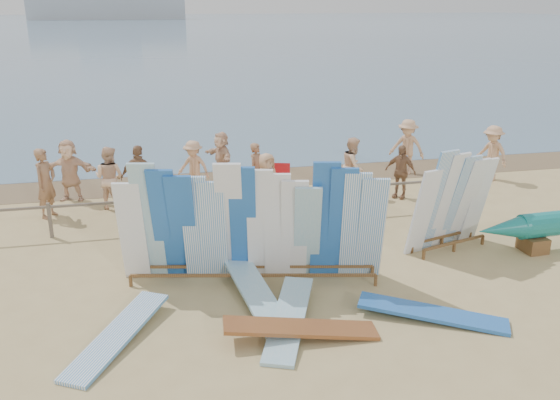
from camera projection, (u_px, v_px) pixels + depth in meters
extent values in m
plane|color=tan|center=(229.00, 274.00, 12.69)|extent=(160.00, 160.00, 0.00)
cube|color=slate|center=(152.00, 26.00, 131.14)|extent=(320.00, 240.00, 0.02)
cube|color=brown|center=(199.00, 180.00, 19.35)|extent=(40.00, 2.60, 0.01)
cube|color=#999EA3|center=(108.00, 5.00, 175.55)|extent=(45.00, 8.00, 8.00)
cube|color=#685C4F|center=(212.00, 196.00, 15.21)|extent=(12.00, 0.06, 0.06)
cube|color=#685C4F|center=(50.00, 220.00, 14.51)|extent=(0.08, 0.08, 0.90)
cube|color=#685C4F|center=(134.00, 214.00, 14.92)|extent=(0.08, 0.08, 0.90)
cube|color=#685C4F|center=(213.00, 209.00, 15.32)|extent=(0.08, 0.08, 0.90)
cube|color=#685C4F|center=(288.00, 203.00, 15.73)|extent=(0.08, 0.08, 0.90)
cube|color=#685C4F|center=(359.00, 198.00, 16.13)|extent=(0.08, 0.08, 0.90)
cube|color=#685C4F|center=(427.00, 193.00, 16.53)|extent=(0.08, 0.08, 0.90)
cube|color=brown|center=(253.00, 275.00, 12.09)|extent=(4.93, 1.10, 0.06)
cube|color=brown|center=(254.00, 266.00, 12.50)|extent=(4.93, 1.10, 0.06)
cube|color=white|center=(132.00, 232.00, 12.00)|extent=(0.63, 0.62, 2.23)
cube|color=#7FB6CB|center=(148.00, 222.00, 11.94)|extent=(0.67, 0.81, 2.65)
cube|color=#235EB2|center=(166.00, 225.00, 11.96)|extent=(0.68, 0.88, 2.53)
cube|color=#235EB2|center=(183.00, 228.00, 11.98)|extent=(0.69, 0.91, 2.42)
cube|color=white|center=(196.00, 229.00, 11.99)|extent=(0.64, 0.69, 2.37)
cube|color=white|center=(213.00, 231.00, 12.00)|extent=(0.64, 0.69, 2.27)
cube|color=white|center=(230.00, 222.00, 11.94)|extent=(0.70, 0.95, 2.67)
cube|color=#235EB2|center=(243.00, 224.00, 11.96)|extent=(0.68, 0.88, 2.58)
cube|color=white|center=(260.00, 225.00, 11.97)|extent=(0.65, 0.74, 2.51)
cube|color=white|center=(277.00, 227.00, 11.99)|extent=(0.64, 0.68, 2.42)
cube|color=white|center=(294.00, 230.00, 12.01)|extent=(0.66, 0.78, 2.30)
cube|color=#7FB6CB|center=(307.00, 233.00, 12.03)|extent=(0.68, 0.86, 2.17)
cube|color=#235EB2|center=(324.00, 222.00, 11.95)|extent=(0.66, 0.75, 2.66)
cube|color=#235EB2|center=(341.00, 224.00, 11.97)|extent=(0.67, 0.80, 2.55)
cube|color=white|center=(354.00, 227.00, 11.99)|extent=(0.66, 0.78, 2.45)
cube|color=white|center=(371.00, 229.00, 12.01)|extent=(0.67, 0.81, 2.34)
cube|color=brown|center=(454.00, 243.00, 13.75)|extent=(1.78, 0.56, 0.06)
cube|color=brown|center=(442.00, 237.00, 14.09)|extent=(1.78, 0.56, 0.06)
cube|color=white|center=(423.00, 213.00, 13.27)|extent=(0.64, 0.66, 2.11)
cube|color=white|center=(436.00, 202.00, 13.36)|extent=(0.67, 0.80, 2.51)
cube|color=white|center=(447.00, 201.00, 13.54)|extent=(0.68, 0.82, 2.41)
cube|color=white|center=(458.00, 201.00, 13.71)|extent=(0.68, 0.83, 2.31)
cube|color=white|center=(467.00, 201.00, 13.85)|extent=(0.69, 0.84, 2.21)
cube|color=white|center=(478.00, 200.00, 14.02)|extent=(0.64, 0.67, 2.15)
cube|color=brown|center=(533.00, 244.00, 13.81)|extent=(0.53, 0.62, 0.36)
cone|color=#167D7B|center=(502.00, 229.00, 13.44)|extent=(1.23, 0.62, 0.56)
cube|color=brown|center=(334.00, 229.00, 13.31)|extent=(0.95, 0.75, 0.05)
cube|color=white|center=(335.00, 219.00, 13.23)|extent=(0.45, 0.11, 0.40)
cube|color=#7FB6CB|center=(289.00, 325.00, 10.72)|extent=(1.51, 2.71, 0.30)
cube|color=#235EB2|center=(432.00, 319.00, 10.91)|extent=(2.64, 1.77, 0.24)
cube|color=white|center=(118.00, 341.00, 10.20)|extent=(1.82, 2.62, 0.26)
cube|color=brown|center=(301.00, 338.00, 10.31)|extent=(2.73, 0.80, 0.38)
cube|color=#7FB6CB|center=(257.00, 304.00, 11.47)|extent=(0.95, 2.74, 0.38)
cube|color=#B11214|center=(193.00, 202.00, 16.22)|extent=(0.61, 0.56, 0.05)
cube|color=#B11214|center=(191.00, 190.00, 16.35)|extent=(0.57, 0.22, 0.56)
cube|color=#B11214|center=(263.00, 202.00, 16.29)|extent=(0.58, 0.53, 0.05)
cube|color=#B11214|center=(260.00, 190.00, 16.41)|extent=(0.55, 0.20, 0.54)
cube|color=#B11214|center=(280.00, 186.00, 16.67)|extent=(0.71, 0.93, 0.60)
cube|color=#B11214|center=(281.00, 170.00, 16.85)|extent=(0.53, 0.32, 0.38)
imported|color=#8C6042|center=(400.00, 172.00, 17.37)|extent=(0.95, 0.95, 1.60)
imported|color=beige|center=(221.00, 157.00, 18.82)|extent=(0.99, 1.61, 1.66)
imported|color=tan|center=(492.00, 153.00, 19.06)|extent=(0.86, 1.26, 1.80)
imported|color=beige|center=(110.00, 178.00, 16.45)|extent=(0.96, 0.78, 1.78)
imported|color=#8C6042|center=(140.00, 178.00, 16.26)|extent=(1.18, 0.77, 1.85)
imported|color=tan|center=(194.00, 167.00, 17.84)|extent=(1.11, 0.93, 1.61)
imported|color=tan|center=(407.00, 147.00, 19.76)|extent=(1.21, 1.17, 1.85)
imported|color=tan|center=(267.00, 182.00, 16.27)|extent=(0.89, 0.67, 1.65)
imported|color=#8C6042|center=(257.00, 170.00, 17.45)|extent=(0.65, 0.65, 1.63)
imported|color=beige|center=(353.00, 166.00, 17.66)|extent=(0.77, 0.94, 1.74)
imported|color=beige|center=(69.00, 170.00, 17.11)|extent=(1.76, 0.91, 1.81)
imported|color=#8C6042|center=(46.00, 183.00, 15.77)|extent=(0.67, 0.79, 1.89)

